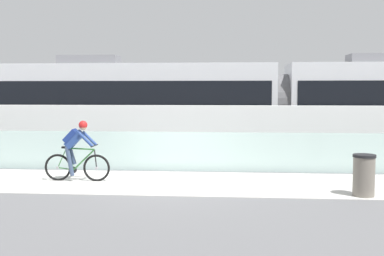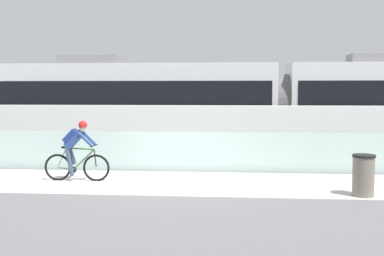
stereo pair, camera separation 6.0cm
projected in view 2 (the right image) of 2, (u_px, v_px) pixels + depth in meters
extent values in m
plane|color=slate|center=(171.00, 183.00, 12.29)|extent=(200.00, 200.00, 0.00)
cube|color=silver|center=(171.00, 182.00, 12.29)|extent=(32.00, 3.20, 0.01)
cube|color=#ADC6C1|center=(179.00, 151.00, 14.09)|extent=(32.00, 0.05, 1.17)
cube|color=white|center=(185.00, 134.00, 15.85)|extent=(32.00, 0.36, 1.91)
cube|color=#595654|center=(191.00, 152.00, 18.39)|extent=(32.00, 0.08, 0.01)
cube|color=#595654|center=(194.00, 148.00, 19.81)|extent=(32.00, 0.08, 0.01)
cube|color=silver|center=(138.00, 103.00, 19.14)|extent=(11.00, 2.50, 3.10)
cube|color=black|center=(138.00, 94.00, 19.11)|extent=(10.56, 2.54, 1.04)
cube|color=orange|center=(139.00, 137.00, 19.25)|extent=(10.78, 2.53, 0.28)
cube|color=slate|center=(90.00, 60.00, 19.17)|extent=(2.40, 1.10, 0.36)
cube|color=#232326|center=(55.00, 140.00, 19.56)|extent=(1.40, 1.88, 0.20)
cylinder|color=black|center=(48.00, 143.00, 18.85)|extent=(0.60, 0.10, 0.60)
cylinder|color=black|center=(61.00, 140.00, 20.28)|extent=(0.60, 0.10, 0.60)
cube|color=#232326|center=(225.00, 141.00, 18.96)|extent=(1.40, 1.88, 0.20)
cylinder|color=black|center=(225.00, 145.00, 18.25)|extent=(0.60, 0.10, 0.60)
cylinder|color=black|center=(225.00, 141.00, 19.68)|extent=(0.60, 0.10, 0.60)
cube|color=black|center=(9.00, 103.00, 19.61)|extent=(0.16, 2.54, 2.94)
cube|color=slate|center=(381.00, 59.00, 18.19)|extent=(2.40, 1.10, 0.36)
cube|color=#232326|center=(338.00, 143.00, 18.58)|extent=(1.40, 1.88, 0.20)
cylinder|color=black|center=(342.00, 146.00, 17.87)|extent=(0.60, 0.10, 0.60)
cylinder|color=black|center=(334.00, 142.00, 19.29)|extent=(0.60, 0.10, 0.60)
cylinder|color=#59595B|center=(281.00, 103.00, 18.65)|extent=(0.60, 2.30, 2.30)
torus|color=black|center=(96.00, 168.00, 12.44)|extent=(0.72, 0.06, 0.72)
cylinder|color=#99999E|center=(96.00, 168.00, 12.44)|extent=(0.07, 0.10, 0.07)
torus|color=black|center=(58.00, 167.00, 12.53)|extent=(0.72, 0.06, 0.72)
cylinder|color=#99999E|center=(58.00, 167.00, 12.53)|extent=(0.07, 0.10, 0.07)
cylinder|color=#337233|center=(84.00, 160.00, 12.45)|extent=(0.60, 0.04, 0.58)
cylinder|color=#337233|center=(70.00, 159.00, 12.48)|extent=(0.22, 0.04, 0.59)
cylinder|color=#337233|center=(80.00, 149.00, 12.43)|extent=(0.76, 0.04, 0.07)
cylinder|color=#337233|center=(66.00, 169.00, 12.51)|extent=(0.43, 0.03, 0.09)
cylinder|color=#337233|center=(62.00, 158.00, 12.50)|extent=(0.27, 0.02, 0.53)
cylinder|color=black|center=(95.00, 159.00, 12.42)|extent=(0.08, 0.03, 0.49)
cube|color=black|center=(66.00, 147.00, 12.46)|extent=(0.24, 0.10, 0.05)
cylinder|color=black|center=(94.00, 146.00, 12.39)|extent=(0.03, 0.58, 0.03)
cylinder|color=#262628|center=(73.00, 170.00, 12.49)|extent=(0.18, 0.02, 0.18)
cube|color=navy|center=(74.00, 139.00, 12.43)|extent=(0.50, 0.28, 0.51)
cube|color=navy|center=(71.00, 136.00, 12.43)|extent=(0.38, 0.30, 0.38)
sphere|color=tan|center=(83.00, 126.00, 12.38)|extent=(0.20, 0.20, 0.20)
sphere|color=red|center=(83.00, 125.00, 12.38)|extent=(0.23, 0.23, 0.23)
cylinder|color=navy|center=(86.00, 140.00, 12.24)|extent=(0.41, 0.08, 0.41)
cylinder|color=navy|center=(89.00, 138.00, 12.55)|extent=(0.41, 0.08, 0.41)
cylinder|color=#384766|center=(69.00, 161.00, 12.39)|extent=(0.25, 0.11, 0.79)
cylinder|color=#384766|center=(72.00, 155.00, 12.56)|extent=(0.25, 0.11, 0.52)
cylinder|color=slate|center=(363.00, 177.00, 10.63)|extent=(0.48, 0.48, 0.90)
cylinder|color=black|center=(364.00, 156.00, 10.59)|extent=(0.51, 0.51, 0.06)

